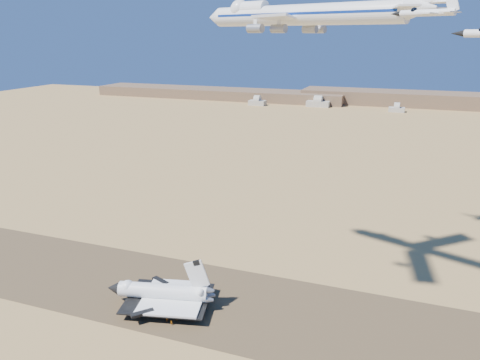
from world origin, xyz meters
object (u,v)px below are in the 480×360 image
(carrier_747, at_px, (294,15))
(chase_jet_e, at_px, (439,2))
(chase_jet_a, at_px, (426,13))
(chase_jet_d, at_px, (391,16))
(crew_b, at_px, (167,319))
(crew_a, at_px, (171,323))
(crew_c, at_px, (177,318))
(shuttle, at_px, (162,293))

(carrier_747, height_order, chase_jet_e, carrier_747)
(chase_jet_a, xyz_separation_m, chase_jet_d, (-12.07, 96.08, 2.81))
(chase_jet_a, relative_size, chase_jet_d, 0.88)
(carrier_747, bearing_deg, chase_jet_e, 74.48)
(chase_jet_e, bearing_deg, crew_b, -116.47)
(crew_a, bearing_deg, chase_jet_d, -9.54)
(carrier_747, distance_m, chase_jet_e, 75.07)
(carrier_747, distance_m, chase_jet_a, 59.31)
(chase_jet_e, bearing_deg, crew_c, -115.94)
(crew_a, distance_m, crew_b, 2.74)
(crew_b, height_order, chase_jet_d, chase_jet_d)
(crew_a, xyz_separation_m, chase_jet_a, (67.72, -12.36, 94.86))
(shuttle, relative_size, crew_c, 23.33)
(shuttle, bearing_deg, carrier_747, 18.97)
(chase_jet_e, bearing_deg, carrier_747, -112.64)
(crew_b, distance_m, crew_c, 3.11)
(chase_jet_d, bearing_deg, chase_jet_e, 53.66)
(carrier_747, xyz_separation_m, crew_a, (-29.88, -33.28, -96.55))
(crew_c, distance_m, chase_jet_d, 138.32)
(shuttle, relative_size, chase_jet_e, 2.74)
(chase_jet_e, bearing_deg, chase_jet_a, -80.28)
(carrier_747, height_order, crew_c, carrier_747)
(shuttle, bearing_deg, crew_c, -48.96)
(chase_jet_a, bearing_deg, crew_b, -161.53)
(shuttle, height_order, chase_jet_d, chase_jet_d)
(carrier_747, bearing_deg, chase_jet_a, -30.68)
(crew_c, xyz_separation_m, chase_jet_e, (72.64, 91.42, 103.17))
(chase_jet_a, xyz_separation_m, chase_jet_e, (5.24, 106.78, 8.23))
(shuttle, relative_size, crew_b, 21.62)
(carrier_747, relative_size, crew_b, 44.07)
(chase_jet_d, bearing_deg, crew_b, -103.23)
(crew_a, distance_m, chase_jet_e, 157.68)
(chase_jet_a, height_order, chase_jet_e, chase_jet_e)
(crew_b, relative_size, crew_c, 1.08)
(crew_c, distance_m, chase_jet_a, 117.44)
(crew_c, height_order, chase_jet_d, chase_jet_d)
(crew_b, bearing_deg, crew_c, -93.07)
(chase_jet_d, relative_size, chase_jet_e, 1.10)
(shuttle, relative_size, chase_jet_d, 2.49)
(crew_b, bearing_deg, carrier_747, -79.04)
(carrier_747, relative_size, crew_a, 42.94)
(shuttle, xyz_separation_m, crew_a, (8.40, -9.31, -4.10))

